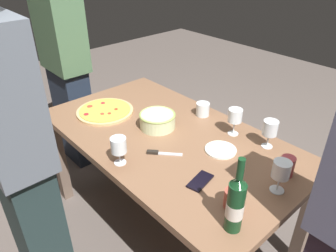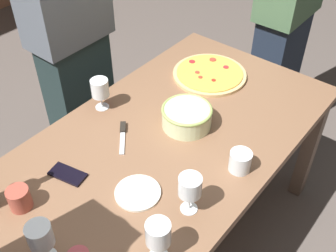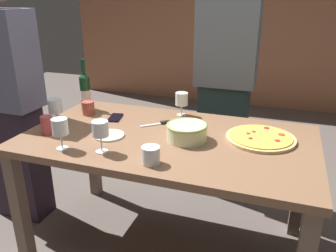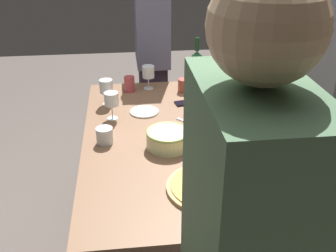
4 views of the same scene
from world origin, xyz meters
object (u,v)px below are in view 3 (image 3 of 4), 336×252
at_px(serving_bowl, 187,131).
at_px(cup_amber, 88,108).
at_px(person_host, 9,103).
at_px(wine_glass_by_bottle, 55,107).
at_px(wine_glass_far_right, 100,130).
at_px(person_guest_right, 225,81).
at_px(pizza, 261,138).
at_px(cell_phone, 115,118).
at_px(wine_glass_far_left, 182,100).
at_px(wine_bottle, 85,91).
at_px(side_plate, 109,135).
at_px(wine_glass_near_pizza, 60,127).
at_px(dining_table, 168,151).
at_px(pizza_knife, 160,123).
at_px(cup_spare, 151,155).
at_px(cup_ceramic, 47,125).

relative_size(serving_bowl, cup_amber, 2.58).
bearing_deg(person_host, wine_glass_by_bottle, -8.02).
xyz_separation_m(wine_glass_far_right, person_guest_right, (0.41, 1.08, 0.03)).
height_order(pizza, cell_phone, pizza).
height_order(pizza, wine_glass_far_left, wine_glass_far_left).
xyz_separation_m(wine_bottle, side_plate, (0.38, -0.38, -0.12)).
xyz_separation_m(wine_glass_far_right, cup_amber, (-0.37, 0.47, -0.07)).
bearing_deg(wine_glass_far_left, wine_glass_near_pizza, -121.40).
bearing_deg(wine_glass_by_bottle, side_plate, -8.00).
bearing_deg(wine_bottle, person_guest_right, 31.05).
bearing_deg(dining_table, wine_glass_far_right, -130.00).
height_order(serving_bowl, cell_phone, serving_bowl).
bearing_deg(wine_glass_far_left, pizza_knife, -110.65).
relative_size(side_plate, pizza_knife, 1.09).
relative_size(wine_glass_near_pizza, wine_glass_by_bottle, 1.01).
relative_size(wine_bottle, pizza_knife, 2.16).
xyz_separation_m(serving_bowl, cup_amber, (-0.73, 0.19, -0.01)).
relative_size(cup_amber, cup_spare, 0.99).
relative_size(wine_glass_near_pizza, person_host, 0.10).
relative_size(dining_table, cell_phone, 11.11).
height_order(wine_glass_far_left, person_guest_right, person_guest_right).
bearing_deg(cup_ceramic, wine_glass_far_left, 41.37).
height_order(wine_glass_by_bottle, person_host, person_host).
bearing_deg(pizza, cup_spare, -135.12).
relative_size(serving_bowl, pizza_knife, 1.40).
xyz_separation_m(cup_amber, person_guest_right, (0.78, 0.61, 0.10)).
relative_size(wine_glass_far_right, cell_phone, 1.13).
xyz_separation_m(cup_amber, side_plate, (0.30, -0.29, -0.04)).
relative_size(pizza, wine_bottle, 1.09).
xyz_separation_m(serving_bowl, cup_ceramic, (-0.77, -0.17, 0.00)).
distance_m(serving_bowl, cup_amber, 0.75).
height_order(wine_glass_far_right, side_plate, wine_glass_far_right).
distance_m(wine_bottle, wine_glass_far_right, 0.72).
bearing_deg(pizza_knife, side_plate, -126.87).
xyz_separation_m(cup_amber, pizza_knife, (0.50, -0.02, -0.04)).
bearing_deg(cup_amber, wine_glass_far_left, 17.56).
height_order(cup_spare, person_host, person_host).
distance_m(wine_glass_by_bottle, pizza_knife, 0.62).
bearing_deg(dining_table, cup_ceramic, -164.34).
distance_m(dining_table, cell_phone, 0.45).
bearing_deg(wine_bottle, cup_spare, -40.14).
distance_m(dining_table, person_guest_right, 0.84).
bearing_deg(wine_glass_by_bottle, wine_glass_far_left, 32.50).
bearing_deg(cup_ceramic, dining_table, 15.66).
bearing_deg(pizza_knife, wine_glass_far_left, 69.35).
distance_m(wine_glass_far_right, cup_amber, 0.60).
distance_m(serving_bowl, wine_glass_near_pizza, 0.65).
relative_size(pizza, cell_phone, 2.59).
xyz_separation_m(wine_bottle, pizza_knife, (0.58, -0.11, -0.12)).
xyz_separation_m(side_plate, person_host, (-0.78, 0.11, 0.07)).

